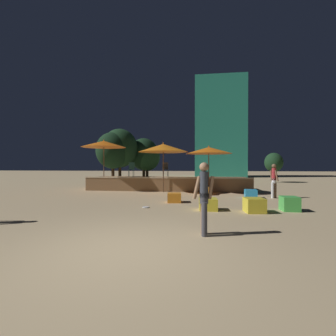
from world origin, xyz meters
The scene contains 22 objects.
ground_plane centered at (0.00, 0.00, 0.00)m, with size 120.00×120.00×0.00m, color tan.
wooden_deck centered at (-0.46, 10.52, 0.40)m, with size 10.17×2.43×0.88m.
patio_umbrella_0 centered at (2.07, 9.18, 2.45)m, with size 2.66×2.66×2.72m.
patio_umbrella_1 centered at (-0.59, 9.20, 2.61)m, with size 2.96×2.96×2.94m.
patio_umbrella_2 centered at (-4.50, 9.71, 2.94)m, with size 2.76×2.76×3.23m.
cube_seat_0 centered at (3.29, 3.84, 0.24)m, with size 0.67×0.67×0.48m.
cube_seat_1 centered at (0.42, 5.55, 0.20)m, with size 0.62×0.62×0.39m.
cube_seat_2 centered at (4.57, 4.26, 0.25)m, with size 0.55×0.55×0.50m.
cube_seat_3 centered at (1.92, 8.21, 0.21)m, with size 0.59×0.59×0.41m.
cube_seat_4 centered at (1.77, 4.04, 0.21)m, with size 0.63×0.63×0.41m.
cube_seat_5 centered at (3.97, 7.26, 0.20)m, with size 0.59×0.59×0.41m.
person_0 centered at (5.07, 7.38, 0.89)m, with size 0.31×0.46×1.66m.
person_1 centered at (1.52, 1.13, 0.88)m, with size 0.50×0.29×1.64m.
bistro_chair_0 centered at (-0.62, 10.36, 1.42)m, with size 0.43×0.43×0.90m.
bistro_chair_1 centered at (-2.75, 9.89, 1.42)m, with size 0.46×0.46×0.90m.
frisbee_disc centered at (-0.52, 4.20, 0.02)m, with size 0.25×0.25×0.03m.
background_tree_0 centered at (-3.85, 17.98, 2.70)m, with size 2.90×2.90×4.30m.
background_tree_1 centered at (-5.75, 16.32, 3.19)m, with size 3.29×3.29×5.01m.
background_tree_2 centered at (-6.18, 15.66, 2.93)m, with size 3.03×3.03×4.61m.
background_tree_3 centered at (-3.48, 17.84, 2.45)m, with size 2.55×2.55×3.86m.
background_tree_4 centered at (8.54, 18.00, 1.84)m, with size 1.64×1.64×2.76m.
distant_building centered at (4.61, 28.63, 6.87)m, with size 6.87×4.67×13.74m.
Camera 1 is at (1.34, -3.98, 1.57)m, focal length 24.00 mm.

